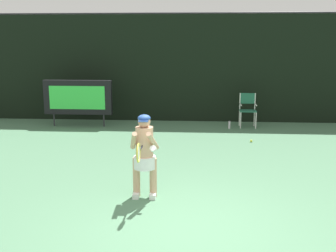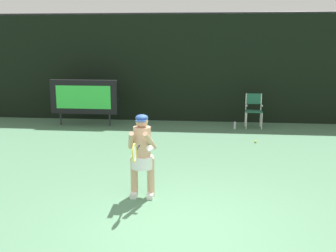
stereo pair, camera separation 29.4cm
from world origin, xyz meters
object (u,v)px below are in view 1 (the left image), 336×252
(tennis_player, at_px, (145,153))
(tennis_ball_loose, at_px, (251,141))
(scoreboard, at_px, (78,97))
(water_bottle, at_px, (229,125))
(umpire_chair, at_px, (248,108))
(tennis_racket, at_px, (139,153))

(tennis_player, height_order, tennis_ball_loose, tennis_player)
(scoreboard, distance_m, water_bottle, 4.93)
(umpire_chair, bearing_deg, scoreboard, -176.90)
(tennis_racket, bearing_deg, scoreboard, 127.24)
(water_bottle, bearing_deg, tennis_player, -107.94)
(water_bottle, xyz_separation_m, tennis_racket, (-1.93, -6.64, 0.88))
(umpire_chair, bearing_deg, tennis_ball_loose, -93.27)
(scoreboard, bearing_deg, water_bottle, -0.51)
(water_bottle, height_order, tennis_ball_loose, water_bottle)
(scoreboard, height_order, tennis_ball_loose, scoreboard)
(tennis_racket, bearing_deg, umpire_chair, 83.64)
(scoreboard, height_order, tennis_racket, scoreboard)
(scoreboard, xyz_separation_m, umpire_chair, (5.46, 0.30, -0.33))
(umpire_chair, distance_m, water_bottle, 0.85)
(umpire_chair, bearing_deg, water_bottle, -150.48)
(scoreboard, height_order, umpire_chair, scoreboard)
(tennis_racket, bearing_deg, tennis_ball_loose, 77.41)
(scoreboard, height_order, water_bottle, scoreboard)
(tennis_player, bearing_deg, scoreboard, 116.05)
(umpire_chair, height_order, water_bottle, umpire_chair)
(scoreboard, xyz_separation_m, tennis_player, (2.93, -6.00, -0.13))
(umpire_chair, bearing_deg, tennis_player, -111.87)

